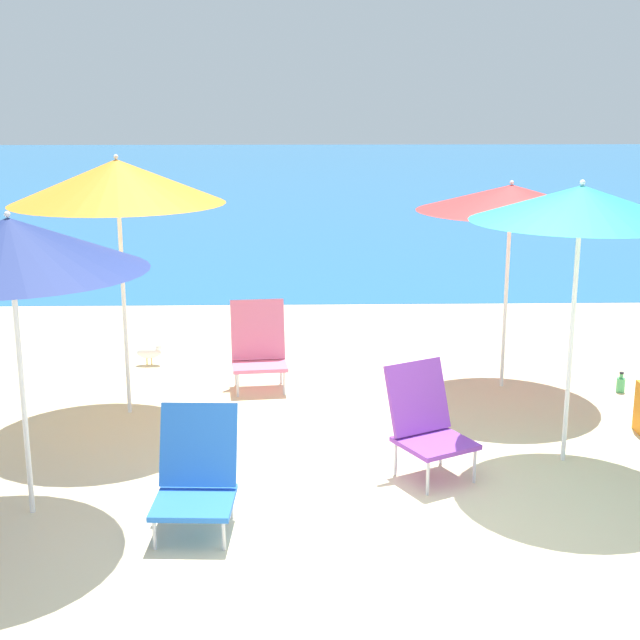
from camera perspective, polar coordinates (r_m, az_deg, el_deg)
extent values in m
plane|color=beige|center=(6.05, 4.19, -13.01)|extent=(60.00, 60.00, 0.00)
cube|color=#23669E|center=(31.88, -0.46, 9.25)|extent=(60.00, 40.00, 0.01)
cylinder|color=white|center=(7.95, -12.41, 0.58)|extent=(0.04, 0.04, 1.87)
cone|color=orange|center=(7.77, -12.85, 8.64)|extent=(1.82, 1.82, 0.37)
sphere|color=white|center=(7.75, -12.94, 10.15)|extent=(0.04, 0.04, 0.04)
cylinder|color=white|center=(6.21, -18.48, -4.62)|extent=(0.04, 0.04, 1.68)
cone|color=navy|center=(5.98, -19.24, 4.58)|extent=(1.74, 1.74, 0.34)
sphere|color=white|center=(5.95, -19.39, 6.40)|extent=(0.04, 0.04, 0.04)
cylinder|color=white|center=(6.98, 15.76, -1.53)|extent=(0.04, 0.04, 1.87)
cone|color=teal|center=(6.78, 16.37, 7.18)|extent=(1.62, 1.62, 0.26)
sphere|color=white|center=(6.77, 16.46, 8.45)|extent=(0.04, 0.04, 0.04)
cylinder|color=white|center=(8.68, 11.80, 1.23)|extent=(0.04, 0.04, 1.72)
cone|color=red|center=(8.52, 12.13, 7.66)|extent=(1.77, 1.77, 0.24)
sphere|color=white|center=(8.51, 12.18, 8.60)|extent=(0.04, 0.04, 0.04)
cylinder|color=silver|center=(6.45, 6.91, -9.99)|extent=(0.02, 0.02, 0.26)
cylinder|color=silver|center=(6.69, 9.86, -9.19)|extent=(0.02, 0.02, 0.26)
cylinder|color=silver|center=(6.75, 4.86, -8.80)|extent=(0.02, 0.02, 0.26)
cylinder|color=silver|center=(6.98, 7.76, -8.09)|extent=(0.02, 0.02, 0.26)
cube|color=purple|center=(6.66, 7.39, -7.82)|extent=(0.66, 0.65, 0.04)
cube|color=purple|center=(6.73, 6.26, -4.92)|extent=(0.53, 0.41, 0.52)
cylinder|color=silver|center=(8.43, -5.29, -4.17)|extent=(0.02, 0.02, 0.23)
cylinder|color=silver|center=(8.46, -2.30, -4.06)|extent=(0.02, 0.02, 0.23)
cylinder|color=silver|center=(8.76, -5.39, -3.47)|extent=(0.02, 0.02, 0.23)
cylinder|color=silver|center=(8.78, -2.51, -3.36)|extent=(0.02, 0.02, 0.23)
cube|color=pink|center=(8.57, -3.89, -2.92)|extent=(0.56, 0.46, 0.04)
cube|color=pink|center=(8.68, -4.01, -0.59)|extent=(0.53, 0.22, 0.57)
cylinder|color=silver|center=(5.81, -10.54, -13.36)|extent=(0.02, 0.02, 0.20)
cylinder|color=silver|center=(5.74, -6.19, -13.55)|extent=(0.02, 0.02, 0.20)
cylinder|color=silver|center=(6.19, -9.73, -11.52)|extent=(0.02, 0.02, 0.20)
cylinder|color=silver|center=(6.12, -5.66, -11.67)|extent=(0.02, 0.02, 0.20)
cube|color=blue|center=(5.91, -8.07, -11.48)|extent=(0.53, 0.53, 0.04)
cube|color=blue|center=(6.02, -7.78, -7.90)|extent=(0.52, 0.26, 0.53)
cylinder|color=#4CB266|center=(9.01, 18.68, -3.97)|extent=(0.08, 0.08, 0.14)
cylinder|color=#4CB266|center=(8.98, 18.73, -3.42)|extent=(0.04, 0.04, 0.05)
cylinder|color=black|center=(8.97, 18.75, -3.23)|extent=(0.04, 0.04, 0.02)
cylinder|color=gold|center=(9.57, -11.01, -2.63)|extent=(0.01, 0.01, 0.07)
cylinder|color=gold|center=(9.56, -10.72, -2.63)|extent=(0.01, 0.01, 0.07)
ellipsoid|color=white|center=(9.54, -10.89, -2.05)|extent=(0.26, 0.11, 0.13)
sphere|color=white|center=(9.51, -10.29, -1.71)|extent=(0.07, 0.07, 0.07)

